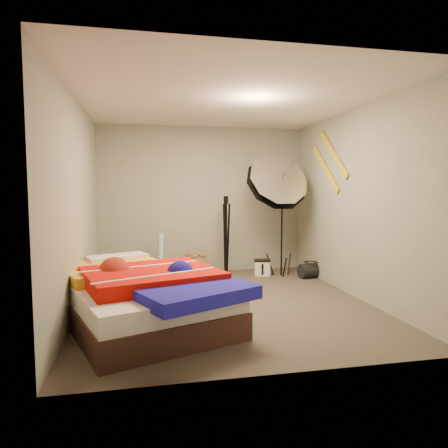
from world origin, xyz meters
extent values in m
plane|color=brown|center=(0.00, 0.00, 0.00)|extent=(4.00, 4.00, 0.00)
plane|color=silver|center=(0.00, 0.00, 2.50)|extent=(4.00, 4.00, 0.00)
plane|color=#9B9D8F|center=(0.00, 2.00, 1.25)|extent=(3.50, 0.00, 3.50)
plane|color=#9B9D8F|center=(0.00, -2.00, 1.25)|extent=(3.50, 0.00, 3.50)
plane|color=#9B9D8F|center=(-1.75, 0.00, 1.25)|extent=(0.00, 4.00, 4.00)
plane|color=#9B9D8F|center=(1.75, 0.00, 1.25)|extent=(0.00, 4.00, 4.00)
cube|color=#A18A55|center=(-0.14, 1.74, 0.18)|extent=(0.39, 0.29, 0.37)
cylinder|color=#4CADC6|center=(-0.75, 1.56, 0.36)|extent=(0.13, 0.22, 0.73)
cube|color=white|center=(0.92, 1.44, 0.12)|extent=(0.28, 0.23, 0.25)
cylinder|color=black|center=(1.65, 1.13, 0.12)|extent=(0.41, 0.28, 0.23)
cube|color=gold|center=(1.73, 0.60, 1.95)|extent=(0.02, 0.91, 0.78)
cube|color=gold|center=(1.73, 0.85, 1.75)|extent=(0.02, 0.91, 0.78)
cube|color=#422720|center=(-1.04, -0.56, 0.13)|extent=(2.06, 2.44, 0.27)
cube|color=white|center=(-1.04, -0.56, 0.36)|extent=(2.01, 2.38, 0.19)
cube|color=gold|center=(-1.34, -0.17, 0.50)|extent=(1.44, 1.37, 0.14)
cube|color=red|center=(-0.93, -0.69, 0.52)|extent=(1.57, 1.43, 0.17)
cube|color=#201DBB|center=(-0.58, -1.22, 0.49)|extent=(1.29, 1.20, 0.12)
cube|color=#F2A9C7|center=(-1.33, 0.27, 0.54)|extent=(0.80, 0.58, 0.14)
cylinder|color=black|center=(1.24, 1.40, 0.81)|extent=(0.03, 0.03, 1.62)
cube|color=black|center=(1.24, 1.40, 1.57)|extent=(0.07, 0.07, 0.10)
cone|color=silver|center=(1.08, 1.26, 1.52)|extent=(1.21, 0.86, 1.19)
cylinder|color=black|center=(0.32, 1.53, 0.60)|extent=(0.05, 0.05, 1.20)
cube|color=black|center=(0.32, 1.53, 1.26)|extent=(0.09, 0.09, 0.12)
camera|label=1|loc=(-1.00, -4.85, 1.44)|focal=32.00mm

